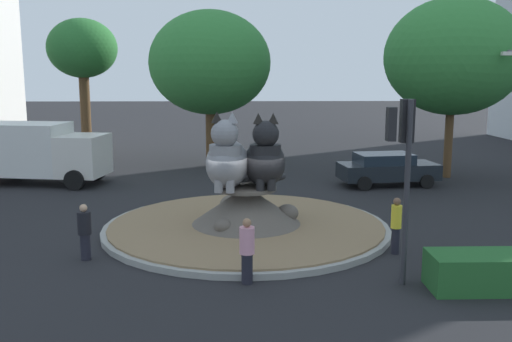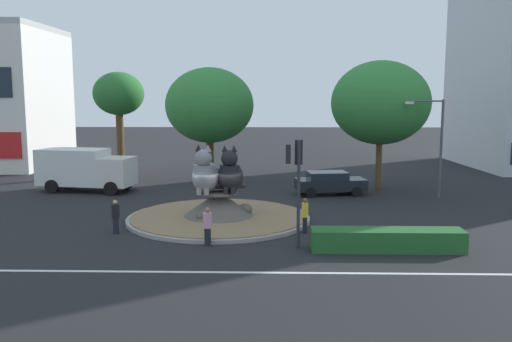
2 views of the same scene
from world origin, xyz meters
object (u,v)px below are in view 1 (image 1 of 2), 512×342
at_px(broadleaf_tree_behind_island, 210,63).
at_px(delivery_box_truck, 35,151).
at_px(cat_statue_black, 265,160).
at_px(second_tree_near_tower, 453,57).
at_px(cat_statue_grey, 227,160).
at_px(pedestrian_black_shirt, 85,231).
at_px(pedestrian_pink_shirt, 247,250).
at_px(sedan_on_far_lane, 387,168).
at_px(traffic_light_mast, 404,150).
at_px(pedestrian_yellow_shirt, 396,224).
at_px(third_tree_left, 82,50).

xyz_separation_m(broadleaf_tree_behind_island, delivery_box_truck, (-7.93, -4.68, -4.09)).
height_order(cat_statue_black, delivery_box_truck, cat_statue_black).
relative_size(broadleaf_tree_behind_island, second_tree_near_tower, 0.97).
xyz_separation_m(cat_statue_black, delivery_box_truck, (-10.35, 8.25, -0.84)).
bearing_deg(broadleaf_tree_behind_island, second_tree_near_tower, -16.87).
relative_size(cat_statue_grey, pedestrian_black_shirt, 1.58).
xyz_separation_m(cat_statue_black, pedestrian_pink_shirt, (-0.65, -4.81, -1.50)).
bearing_deg(broadleaf_tree_behind_island, pedestrian_black_shirt, -99.82).
relative_size(cat_statue_black, pedestrian_pink_shirt, 1.50).
height_order(pedestrian_black_shirt, sedan_on_far_lane, pedestrian_black_shirt).
relative_size(broadleaf_tree_behind_island, pedestrian_black_shirt, 5.27).
bearing_deg(traffic_light_mast, second_tree_near_tower, -25.13).
relative_size(cat_statue_black, pedestrian_yellow_shirt, 1.51).
bearing_deg(pedestrian_pink_shirt, broadleaf_tree_behind_island, -29.45).
bearing_deg(cat_statue_grey, cat_statue_black, 107.36).
distance_m(broadleaf_tree_behind_island, third_tree_left, 8.16).
height_order(broadleaf_tree_behind_island, pedestrian_pink_shirt, broadleaf_tree_behind_island).
height_order(cat_statue_grey, broadleaf_tree_behind_island, broadleaf_tree_behind_island).
distance_m(cat_statue_grey, traffic_light_mast, 6.42).
relative_size(traffic_light_mast, pedestrian_yellow_shirt, 2.75).
relative_size(cat_statue_black, sedan_on_far_lane, 0.54).
height_order(cat_statue_black, traffic_light_mast, traffic_light_mast).
height_order(second_tree_near_tower, pedestrian_pink_shirt, second_tree_near_tower).
distance_m(cat_statue_grey, cat_statue_black, 1.25).
bearing_deg(sedan_on_far_lane, cat_statue_black, -136.57).
xyz_separation_m(pedestrian_black_shirt, pedestrian_yellow_shirt, (8.83, 0.29, 0.06)).
relative_size(pedestrian_pink_shirt, pedestrian_yellow_shirt, 1.01).
relative_size(third_tree_left, sedan_on_far_lane, 1.77).
height_order(cat_statue_grey, cat_statue_black, cat_statue_grey).
bearing_deg(pedestrian_pink_shirt, traffic_light_mast, -125.90).
xyz_separation_m(cat_statue_grey, third_tree_left, (-8.76, 16.15, 3.98)).
bearing_deg(second_tree_near_tower, cat_statue_black, -135.29).
bearing_deg(pedestrian_pink_shirt, cat_statue_grey, -27.90).
height_order(cat_statue_black, pedestrian_black_shirt, cat_statue_black).
bearing_deg(pedestrian_yellow_shirt, pedestrian_black_shirt, -25.60).
height_order(traffic_light_mast, pedestrian_pink_shirt, traffic_light_mast).
bearing_deg(pedestrian_black_shirt, cat_statue_grey, 66.78).
distance_m(pedestrian_yellow_shirt, sedan_on_far_lane, 10.18).
distance_m(cat_statue_black, sedan_on_far_lane, 9.58).
bearing_deg(delivery_box_truck, second_tree_near_tower, 12.43).
bearing_deg(traffic_light_mast, sedan_on_far_lane, -14.09).
distance_m(broadleaf_tree_behind_island, pedestrian_pink_shirt, 18.46).
relative_size(broadleaf_tree_behind_island, delivery_box_truck, 1.28).
xyz_separation_m(broadleaf_tree_behind_island, pedestrian_pink_shirt, (1.78, -17.75, -4.75)).
height_order(cat_statue_black, pedestrian_yellow_shirt, cat_statue_black).
xyz_separation_m(second_tree_near_tower, sedan_on_far_lane, (-3.50, -1.98, -5.09)).
distance_m(cat_statue_grey, second_tree_near_tower, 14.75).
height_order(broadleaf_tree_behind_island, sedan_on_far_lane, broadleaf_tree_behind_island).
xyz_separation_m(cat_statue_black, broadleaf_tree_behind_island, (-2.43, 12.94, 3.25)).
height_order(third_tree_left, pedestrian_black_shirt, third_tree_left).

